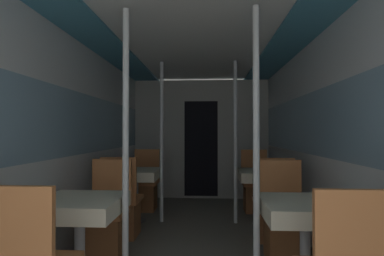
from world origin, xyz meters
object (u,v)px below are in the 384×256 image
Objects in this scene: chair_left_near_1 at (122,212)px; chair_left_far_1 at (145,191)px; chair_right_far_1 at (256,192)px; support_pole_left_0 at (126,149)px; dining_table_left_1 at (135,176)px; dining_table_right_0 at (305,213)px; support_pole_right_0 at (256,149)px; dining_table_left_0 at (80,210)px; chair_right_far_0 at (285,230)px; chair_left_far_0 at (106,227)px; chair_right_near_1 at (273,214)px; support_pole_left_1 at (162,141)px; dining_table_right_1 at (263,177)px; support_pole_right_1 at (235,142)px.

chair_left_far_1 is at bearing 90.00° from chair_left_near_1.
chair_left_far_1 is 1.00× the size of chair_right_far_1.
dining_table_left_1 is (-0.38, 1.85, -0.50)m from support_pole_left_0.
support_pole_right_0 reaches higher than dining_table_right_0.
chair_left_near_1 is 1.00× the size of chair_left_far_1.
chair_right_far_0 is at bearing 19.56° from dining_table_left_0.
chair_left_far_1 is at bearing 125.93° from dining_table_right_0.
dining_table_left_0 is at bearing 19.56° from chair_right_far_0.
chair_left_far_0 is 1.00× the size of chair_left_far_1.
chair_right_near_1 is at bearing -19.56° from dining_table_left_1.
dining_table_left_0 is at bearing -90.00° from dining_table_left_1.
support_pole_left_1 is at bearing 24.20° from chair_right_far_1.
dining_table_left_0 is 1.51m from support_pole_right_0.
dining_table_left_0 is at bearing -134.30° from dining_table_right_1.
chair_left_near_1 is 1.00× the size of chair_right_far_0.
chair_left_far_1 is 1.80m from chair_right_far_1.
chair_right_far_1 is at bearing 54.07° from dining_table_left_0.
chair_right_near_1 is (1.80, -0.64, -0.34)m from dining_table_left_1.
chair_left_near_1 is at bearing 146.20° from dining_table_right_0.
support_pole_right_1 is (1.43, 1.21, 0.84)m from chair_left_far_0.
support_pole_right_1 is (0.00, 1.85, 0.00)m from support_pole_right_0.
chair_left_far_0 is 1.00× the size of chair_left_near_1.
dining_table_left_0 is 2.39m from support_pole_right_1.
support_pole_right_1 is at bearing 52.35° from dining_table_left_0.
chair_right_far_1 is (1.80, 1.85, 0.00)m from chair_left_far_0.
dining_table_left_0 is at bearing -90.00° from chair_left_near_1.
chair_left_near_1 is 1.89m from chair_right_far_0.
support_pole_left_0 reaches higher than chair_right_near_1.
dining_table_left_0 is 1.94m from chair_right_far_0.
chair_left_far_1 and chair_right_far_0 have the same top height.
support_pole_right_1 is (1.43, 1.85, 0.50)m from dining_table_left_0.
chair_right_far_0 reaches higher than dining_table_left_0.
support_pole_left_0 is 1.95m from dining_table_left_1.
chair_right_far_0 is at bearing -33.80° from dining_table_left_1.
chair_left_far_0 is 1.94m from dining_table_right_0.
support_pole_left_1 is 1.00× the size of support_pole_right_1.
support_pole_left_0 reaches higher than dining_table_left_0.
support_pole_left_0 is 2.12m from support_pole_right_1.
support_pole_left_0 reaches higher than dining_table_right_1.
chair_left_near_1 is 0.43× the size of support_pole_right_1.
support_pole_left_0 is at bearing -119.56° from support_pole_right_1.
dining_table_left_0 is at bearing -146.20° from chair_right_near_1.
support_pole_left_0 is 3.10× the size of dining_table_right_1.
chair_right_far_1 reaches higher than dining_table_right_1.
support_pole_right_0 reaches higher than chair_left_far_0.
support_pole_left_0 reaches higher than chair_left_near_1.
chair_left_near_1 is (-0.38, 1.21, -0.84)m from support_pole_left_0.
chair_right_near_1 is at bearing -90.00° from dining_table_right_1.
support_pole_left_0 is 2.33× the size of chair_left_near_1.
dining_table_right_1 is at bearing 52.35° from support_pole_left_0.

